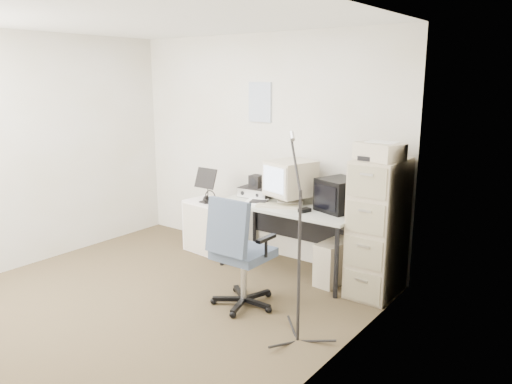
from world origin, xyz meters
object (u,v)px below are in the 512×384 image
Objects in this scene: filing_cabinet at (378,228)px; desk at (290,239)px; side_cart at (208,226)px; office_chair at (244,251)px.

filing_cabinet reaches higher than desk.
desk reaches higher than side_cart.
filing_cabinet is 1.27× the size of office_chair.
desk is 2.46× the size of side_cart.
desk is at bearing -178.19° from filing_cabinet.
filing_cabinet is at bearing 48.68° from office_chair.
side_cart is (-1.15, -0.02, -0.06)m from desk.
filing_cabinet is 0.87× the size of desk.
filing_cabinet is at bearing 6.42° from side_cart.
filing_cabinet is at bearing 1.81° from desk.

